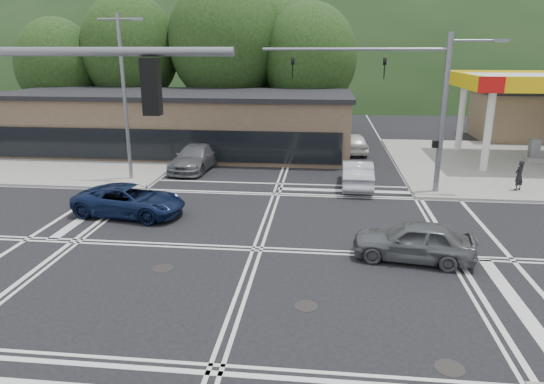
# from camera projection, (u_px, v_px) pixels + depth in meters

# --- Properties ---
(ground) EXTENTS (120.00, 120.00, 0.00)m
(ground) POSITION_uv_depth(u_px,v_px,m) (257.00, 249.00, 18.21)
(ground) COLOR black
(ground) RESTS_ON ground
(sidewalk_ne) EXTENTS (16.00, 16.00, 0.15)m
(sidewalk_ne) POSITION_uv_depth(u_px,v_px,m) (522.00, 165.00, 30.92)
(sidewalk_ne) COLOR gray
(sidewalk_ne) RESTS_ON ground
(sidewalk_nw) EXTENTS (16.00, 16.00, 0.15)m
(sidewalk_nw) POSITION_uv_depth(u_px,v_px,m) (75.00, 154.00, 34.04)
(sidewalk_nw) COLOR gray
(sidewalk_nw) RESTS_ON ground
(convenience_store) EXTENTS (10.00, 6.00, 3.80)m
(convenience_store) POSITION_uv_depth(u_px,v_px,m) (542.00, 117.00, 39.40)
(convenience_store) COLOR #846B4F
(convenience_store) RESTS_ON ground
(commercial_row) EXTENTS (24.00, 8.00, 4.00)m
(commercial_row) POSITION_uv_depth(u_px,v_px,m) (179.00, 125.00, 34.67)
(commercial_row) COLOR brown
(commercial_row) RESTS_ON ground
(hill_north) EXTENTS (252.00, 126.00, 140.00)m
(hill_north) POSITION_uv_depth(u_px,v_px,m) (315.00, 83.00, 103.96)
(hill_north) COLOR #1B3116
(hill_north) RESTS_ON ground
(tree_n_a) EXTENTS (8.00, 8.00, 11.75)m
(tree_n_a) POSITION_uv_depth(u_px,v_px,m) (130.00, 49.00, 40.50)
(tree_n_a) COLOR #382619
(tree_n_a) RESTS_ON ground
(tree_n_b) EXTENTS (9.00, 9.00, 12.98)m
(tree_n_b) POSITION_uv_depth(u_px,v_px,m) (224.00, 41.00, 39.48)
(tree_n_b) COLOR #382619
(tree_n_b) RESTS_ON ground
(tree_n_c) EXTENTS (7.60, 7.60, 10.87)m
(tree_n_c) POSITION_uv_depth(u_px,v_px,m) (310.00, 58.00, 39.12)
(tree_n_c) COLOR #382619
(tree_n_c) RESTS_ON ground
(tree_n_d) EXTENTS (6.80, 6.80, 9.76)m
(tree_n_d) POSITION_uv_depth(u_px,v_px,m) (58.00, 66.00, 40.54)
(tree_n_d) COLOR #382619
(tree_n_d) RESTS_ON ground
(tree_n_e) EXTENTS (8.40, 8.40, 11.98)m
(tree_n_e) POSITION_uv_depth(u_px,v_px,m) (278.00, 49.00, 43.06)
(tree_n_e) COLOR #382619
(tree_n_e) RESTS_ON ground
(streetlight_nw) EXTENTS (2.50, 0.25, 9.00)m
(streetlight_nw) POSITION_uv_depth(u_px,v_px,m) (125.00, 91.00, 26.22)
(streetlight_nw) COLOR slate
(streetlight_nw) RESTS_ON ground
(signal_mast_ne) EXTENTS (11.65, 0.30, 8.00)m
(signal_mast_ne) POSITION_uv_depth(u_px,v_px,m) (419.00, 94.00, 23.85)
(signal_mast_ne) COLOR slate
(signal_mast_ne) RESTS_ON ground
(car_blue_west) EXTENTS (5.25, 2.97, 1.38)m
(car_blue_west) POSITION_uv_depth(u_px,v_px,m) (130.00, 200.00, 21.74)
(car_blue_west) COLOR #0D193A
(car_blue_west) RESTS_ON ground
(car_grey_center) EXTENTS (4.43, 2.31, 1.44)m
(car_grey_center) POSITION_uv_depth(u_px,v_px,m) (414.00, 241.00, 17.13)
(car_grey_center) COLOR #55585A
(car_grey_center) RESTS_ON ground
(car_queue_a) EXTENTS (1.65, 4.55, 1.49)m
(car_queue_a) POSITION_uv_depth(u_px,v_px,m) (357.00, 174.00, 26.14)
(car_queue_a) COLOR silver
(car_queue_a) RESTS_ON ground
(car_queue_b) EXTENTS (2.17, 4.41, 1.45)m
(car_queue_b) POSITION_uv_depth(u_px,v_px,m) (353.00, 143.00, 34.79)
(car_queue_b) COLOR white
(car_queue_b) RESTS_ON ground
(car_northbound) EXTENTS (2.71, 5.45, 1.52)m
(car_northbound) POSITION_uv_depth(u_px,v_px,m) (196.00, 157.00, 30.00)
(car_northbound) COLOR #5D6062
(car_northbound) RESTS_ON ground
(pedestrian) EXTENTS (0.69, 0.64, 1.58)m
(pedestrian) POSITION_uv_depth(u_px,v_px,m) (519.00, 175.00, 25.04)
(pedestrian) COLOR black
(pedestrian) RESTS_ON sidewalk_ne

